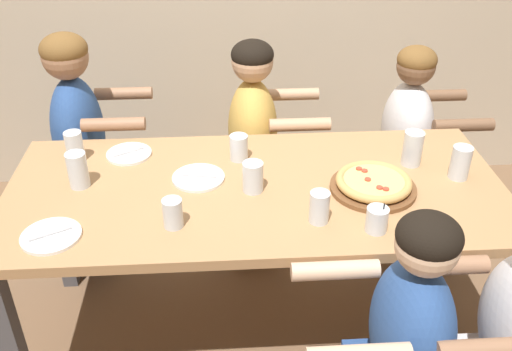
{
  "coord_description": "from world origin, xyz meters",
  "views": [
    {
      "loc": [
        -0.12,
        -1.84,
        1.96
      ],
      "look_at": [
        0.0,
        0.0,
        0.82
      ],
      "focal_mm": 40.0,
      "sensor_mm": 36.0,
      "label": 1
    }
  ],
  "objects_px": {
    "drinking_glass_h": "(239,147)",
    "diner_far_left": "(84,158)",
    "drinking_glass_a": "(173,213)",
    "drinking_glass_f": "(412,150)",
    "drinking_glass_g": "(319,209)",
    "empty_plate_b": "(129,154)",
    "diner_far_right": "(403,158)",
    "empty_plate_c": "(198,178)",
    "pizza_board_main": "(373,184)",
    "drinking_glass_e": "(253,179)",
    "drinking_glass_c": "(460,164)",
    "diner_far_center": "(254,158)",
    "drinking_glass_d": "(78,170)",
    "cocktail_glass_blue": "(377,221)",
    "empty_plate_a": "(51,236)",
    "drinking_glass_b": "(75,148)"
  },
  "relations": [
    {
      "from": "drinking_glass_h",
      "to": "diner_far_left",
      "type": "height_order",
      "value": "diner_far_left"
    },
    {
      "from": "drinking_glass_a",
      "to": "drinking_glass_f",
      "type": "bearing_deg",
      "value": 21.09
    },
    {
      "from": "drinking_glass_g",
      "to": "empty_plate_b",
      "type": "bearing_deg",
      "value": 144.49
    },
    {
      "from": "empty_plate_b",
      "to": "diner_far_right",
      "type": "bearing_deg",
      "value": 15.73
    },
    {
      "from": "empty_plate_c",
      "to": "drinking_glass_g",
      "type": "xyz_separation_m",
      "value": [
        0.43,
        -0.31,
        0.04
      ]
    },
    {
      "from": "diner_far_right",
      "to": "pizza_board_main",
      "type": "bearing_deg",
      "value": -26.95
    },
    {
      "from": "empty_plate_c",
      "to": "drinking_glass_a",
      "type": "xyz_separation_m",
      "value": [
        -0.08,
        -0.3,
        0.05
      ]
    },
    {
      "from": "empty_plate_c",
      "to": "diner_far_right",
      "type": "height_order",
      "value": "diner_far_right"
    },
    {
      "from": "empty_plate_b",
      "to": "diner_far_left",
      "type": "height_order",
      "value": "diner_far_left"
    },
    {
      "from": "empty_plate_c",
      "to": "diner_far_right",
      "type": "bearing_deg",
      "value": 29.62
    },
    {
      "from": "drinking_glass_e",
      "to": "diner_far_left",
      "type": "bearing_deg",
      "value": 139.68
    },
    {
      "from": "drinking_glass_c",
      "to": "diner_far_center",
      "type": "height_order",
      "value": "diner_far_center"
    },
    {
      "from": "drinking_glass_g",
      "to": "drinking_glass_h",
      "type": "height_order",
      "value": "drinking_glass_g"
    },
    {
      "from": "pizza_board_main",
      "to": "drinking_glass_d",
      "type": "relative_size",
      "value": 2.31
    },
    {
      "from": "pizza_board_main",
      "to": "empty_plate_c",
      "type": "xyz_separation_m",
      "value": [
        -0.66,
        0.12,
        -0.02
      ]
    },
    {
      "from": "pizza_board_main",
      "to": "empty_plate_b",
      "type": "bearing_deg",
      "value": 160.93
    },
    {
      "from": "cocktail_glass_blue",
      "to": "drinking_glass_h",
      "type": "height_order",
      "value": "cocktail_glass_blue"
    },
    {
      "from": "drinking_glass_f",
      "to": "diner_far_left",
      "type": "height_order",
      "value": "diner_far_left"
    },
    {
      "from": "drinking_glass_g",
      "to": "empty_plate_c",
      "type": "bearing_deg",
      "value": 144.4
    },
    {
      "from": "diner_far_center",
      "to": "drinking_glass_a",
      "type": "bearing_deg",
      "value": -20.54
    },
    {
      "from": "diner_far_center",
      "to": "diner_far_right",
      "type": "relative_size",
      "value": 1.04
    },
    {
      "from": "drinking_glass_f",
      "to": "diner_far_right",
      "type": "bearing_deg",
      "value": 73.19
    },
    {
      "from": "drinking_glass_e",
      "to": "drinking_glass_h",
      "type": "height_order",
      "value": "drinking_glass_e"
    },
    {
      "from": "empty_plate_a",
      "to": "diner_far_right",
      "type": "xyz_separation_m",
      "value": [
        1.51,
        0.92,
        -0.28
      ]
    },
    {
      "from": "empty_plate_c",
      "to": "cocktail_glass_blue",
      "type": "xyz_separation_m",
      "value": [
        0.61,
        -0.37,
        0.03
      ]
    },
    {
      "from": "drinking_glass_h",
      "to": "diner_far_right",
      "type": "height_order",
      "value": "diner_far_right"
    },
    {
      "from": "pizza_board_main",
      "to": "cocktail_glass_blue",
      "type": "bearing_deg",
      "value": -101.45
    },
    {
      "from": "diner_far_left",
      "to": "diner_far_right",
      "type": "distance_m",
      "value": 1.61
    },
    {
      "from": "cocktail_glass_blue",
      "to": "drinking_glass_h",
      "type": "xyz_separation_m",
      "value": [
        -0.45,
        0.52,
        0.01
      ]
    },
    {
      "from": "drinking_glass_a",
      "to": "drinking_glass_e",
      "type": "relative_size",
      "value": 0.9
    },
    {
      "from": "drinking_glass_b",
      "to": "diner_far_left",
      "type": "distance_m",
      "value": 0.49
    },
    {
      "from": "diner_far_left",
      "to": "drinking_glass_f",
      "type": "bearing_deg",
      "value": 70.36
    },
    {
      "from": "diner_far_left",
      "to": "empty_plate_b",
      "type": "bearing_deg",
      "value": 38.1
    },
    {
      "from": "empty_plate_c",
      "to": "drinking_glass_c",
      "type": "height_order",
      "value": "drinking_glass_c"
    },
    {
      "from": "pizza_board_main",
      "to": "drinking_glass_h",
      "type": "distance_m",
      "value": 0.57
    },
    {
      "from": "diner_far_center",
      "to": "empty_plate_b",
      "type": "bearing_deg",
      "value": -55.86
    },
    {
      "from": "pizza_board_main",
      "to": "drinking_glass_e",
      "type": "distance_m",
      "value": 0.46
    },
    {
      "from": "drinking_glass_g",
      "to": "drinking_glass_c",
      "type": "bearing_deg",
      "value": 23.1
    },
    {
      "from": "drinking_glass_c",
      "to": "drinking_glass_d",
      "type": "height_order",
      "value": "drinking_glass_d"
    },
    {
      "from": "cocktail_glass_blue",
      "to": "empty_plate_a",
      "type": "bearing_deg",
      "value": 178.4
    },
    {
      "from": "empty_plate_b",
      "to": "drinking_glass_g",
      "type": "xyz_separation_m",
      "value": [
        0.72,
        -0.52,
        0.04
      ]
    },
    {
      "from": "empty_plate_a",
      "to": "drinking_glass_f",
      "type": "relative_size",
      "value": 1.41
    },
    {
      "from": "drinking_glass_e",
      "to": "diner_far_center",
      "type": "relative_size",
      "value": 0.11
    },
    {
      "from": "drinking_glass_h",
      "to": "diner_far_left",
      "type": "bearing_deg",
      "value": 150.07
    },
    {
      "from": "diner_far_left",
      "to": "drinking_glass_b",
      "type": "bearing_deg",
      "value": 11.36
    },
    {
      "from": "empty_plate_c",
      "to": "diner_far_right",
      "type": "distance_m",
      "value": 1.21
    },
    {
      "from": "drinking_glass_d",
      "to": "drinking_glass_b",
      "type": "bearing_deg",
      "value": 104.96
    },
    {
      "from": "pizza_board_main",
      "to": "diner_far_right",
      "type": "bearing_deg",
      "value": 63.05
    },
    {
      "from": "cocktail_glass_blue",
      "to": "drinking_glass_h",
      "type": "bearing_deg",
      "value": 130.85
    },
    {
      "from": "cocktail_glass_blue",
      "to": "drinking_glass_h",
      "type": "distance_m",
      "value": 0.69
    }
  ]
}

